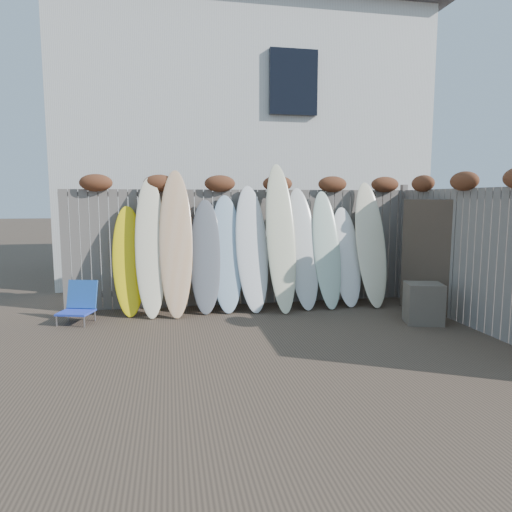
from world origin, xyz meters
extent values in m
plane|color=#493A2D|center=(0.00, 0.00, 0.00)|extent=(80.00, 80.00, 0.00)
cube|color=slate|center=(0.00, 2.40, 1.00)|extent=(6.00, 0.10, 2.00)
cube|color=slate|center=(3.00, 2.40, 1.05)|extent=(0.10, 0.10, 2.10)
ellipsoid|color=brown|center=(-2.40, 2.36, 2.10)|extent=(0.52, 0.28, 0.28)
ellipsoid|color=brown|center=(-1.40, 2.36, 2.10)|extent=(0.52, 0.28, 0.28)
ellipsoid|color=brown|center=(-0.40, 2.36, 2.10)|extent=(0.52, 0.28, 0.28)
ellipsoid|color=brown|center=(0.60, 2.36, 2.10)|extent=(0.52, 0.28, 0.28)
ellipsoid|color=brown|center=(1.60, 2.36, 2.10)|extent=(0.52, 0.28, 0.28)
ellipsoid|color=brown|center=(2.60, 2.36, 2.10)|extent=(0.52, 0.28, 0.28)
cube|color=slate|center=(3.00, 0.20, 1.00)|extent=(0.10, 4.40, 2.00)
ellipsoid|color=brown|center=(2.96, 0.60, 2.10)|extent=(0.28, 0.56, 0.28)
ellipsoid|color=brown|center=(2.96, 1.70, 2.10)|extent=(0.28, 0.56, 0.28)
cube|color=silver|center=(0.50, 6.50, 3.00)|extent=(8.00, 5.00, 6.00)
cube|color=black|center=(1.30, 3.95, 4.20)|extent=(1.00, 0.12, 1.30)
cube|color=#3F3F44|center=(0.50, 6.50, 6.15)|extent=(8.50, 5.50, 0.35)
cube|color=blue|center=(-2.65, 1.58, 0.17)|extent=(0.55, 0.52, 0.03)
cube|color=#2357B1|center=(-2.59, 1.79, 0.40)|extent=(0.48, 0.26, 0.42)
cylinder|color=#B6B6BE|center=(-2.90, 1.48, 0.09)|extent=(0.03, 0.03, 0.17)
cylinder|color=silver|center=(-2.80, 1.81, 0.09)|extent=(0.03, 0.03, 0.17)
cylinder|color=#B8B8C0|center=(-2.50, 1.36, 0.09)|extent=(0.03, 0.03, 0.17)
cylinder|color=silver|center=(-2.40, 1.69, 0.09)|extent=(0.03, 0.03, 0.17)
cube|color=#736056|center=(2.43, 0.65, 0.30)|extent=(0.61, 0.55, 0.60)
cube|color=brown|center=(2.89, 1.16, 0.92)|extent=(0.51, 1.15, 1.83)
ellipsoid|color=yellow|center=(-1.91, 2.04, 0.87)|extent=(0.55, 0.67, 1.74)
ellipsoid|color=#F6E9C2|center=(-1.56, 1.95, 1.10)|extent=(0.50, 0.78, 2.20)
ellipsoid|color=#E78D6A|center=(-1.16, 1.91, 1.16)|extent=(0.56, 0.83, 2.32)
ellipsoid|color=slate|center=(-0.69, 2.00, 0.92)|extent=(0.57, 0.70, 1.84)
ellipsoid|color=#A8C5DC|center=(-0.34, 2.01, 0.96)|extent=(0.55, 0.70, 1.92)
ellipsoid|color=white|center=(0.08, 1.97, 1.04)|extent=(0.56, 0.76, 2.07)
ellipsoid|color=#EDE9BD|center=(0.55, 1.89, 1.22)|extent=(0.50, 0.86, 2.44)
ellipsoid|color=silver|center=(0.95, 1.98, 1.02)|extent=(0.58, 0.76, 2.04)
ellipsoid|color=silver|center=(1.37, 1.95, 0.99)|extent=(0.48, 0.71, 1.99)
ellipsoid|color=white|center=(1.75, 2.00, 0.85)|extent=(0.53, 0.63, 1.70)
ellipsoid|color=#F8EAC1|center=(2.17, 1.94, 1.07)|extent=(0.53, 0.76, 2.14)
camera|label=1|loc=(-1.26, -5.40, 1.85)|focal=32.00mm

